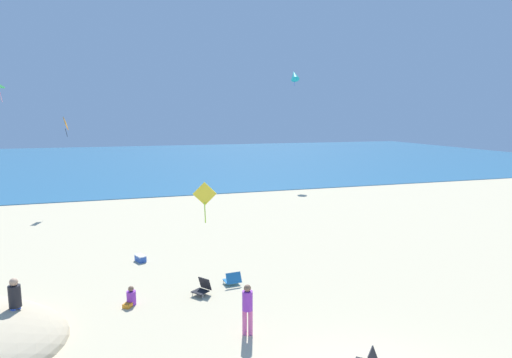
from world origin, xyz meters
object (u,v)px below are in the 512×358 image
cooler_box (140,258)px  kite_teal (294,75)px  beach_chair_far_left (203,288)px  kite_orange (66,124)px  person_2 (15,302)px  beach_chair_near_camera (233,279)px  person_0 (131,298)px  kite_green (1,86)px  person_3 (247,306)px  kite_yellow (205,195)px

cooler_box → kite_teal: 27.76m
beach_chair_far_left → kite_teal: bearing=-156.2°
kite_orange → person_2: bearing=-88.6°
beach_chair_near_camera → kite_orange: kite_orange is taller
person_0 → cooler_box: bearing=-151.3°
cooler_box → kite_green: (-7.50, 11.19, 8.03)m
person_2 → kite_green: 18.62m
beach_chair_near_camera → kite_green: size_ratio=0.59×
cooler_box → person_2: size_ratio=0.37×
beach_chair_far_left → cooler_box: size_ratio=1.18×
person_0 → kite_green: bearing=-120.9°
person_2 → person_3: person_2 is taller
kite_yellow → cooler_box: bearing=101.5°
cooler_box → person_3: (2.73, -7.62, 0.75)m
beach_chair_near_camera → kite_teal: 29.16m
person_0 → person_3: 4.54m
cooler_box → person_3: bearing=-70.3°
cooler_box → kite_green: 15.68m
person_2 → kite_green: (-3.76, 16.77, 7.17)m
cooler_box → person_2: (-3.74, -5.58, 0.85)m
beach_chair_near_camera → person_3: (-0.50, -3.79, 0.66)m
person_2 → person_3: (6.47, -2.04, -0.11)m
person_3 → kite_green: size_ratio=1.40×
person_0 → kite_green: (-7.00, 15.69, 7.93)m
kite_teal → kite_yellow: size_ratio=1.39×
beach_chair_far_left → cooler_box: 4.81m
cooler_box → beach_chair_near_camera: bearing=-49.8°
beach_chair_near_camera → person_0: (-3.74, -0.67, 0.01)m
beach_chair_near_camera → kite_yellow: bearing=150.4°
person_0 → person_3: (3.24, -3.12, 0.65)m
beach_chair_near_camera → kite_orange: 19.57m
kite_orange → person_0: bearing=-78.3°
kite_orange → kite_green: size_ratio=1.23×
cooler_box → person_3: size_ratio=0.42×
kite_orange → kite_yellow: bearing=-74.6°
person_2 → kite_yellow: bearing=-173.5°
beach_chair_far_left → person_3: person_3 is taller
beach_chair_near_camera → kite_yellow: 5.73m
cooler_box → kite_yellow: (1.54, -7.55, 4.10)m
cooler_box → beach_chair_far_left: bearing=-65.7°
person_3 → kite_yellow: (-1.19, 0.06, 3.35)m
person_0 → kite_green: kite_green is taller
person_3 → kite_green: kite_green is taller
person_0 → person_3: bearing=81.1°
cooler_box → person_2: bearing=-123.8°
kite_teal → kite_green: (-23.14, -9.39, -2.08)m
beach_chair_near_camera → cooler_box: (-3.24, 3.83, -0.09)m
person_3 → person_2: bearing=-84.6°
kite_green → kite_yellow: 21.18m
kite_orange → beach_chair_far_left: bearing=-70.8°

